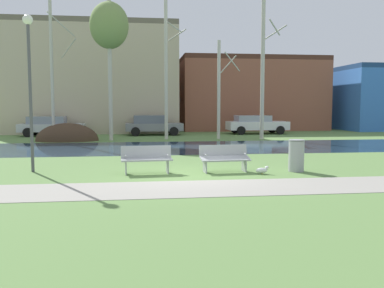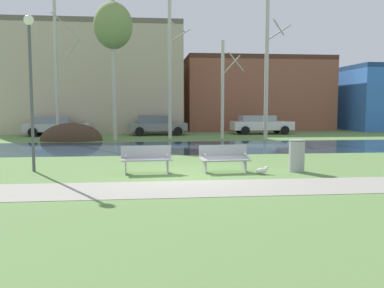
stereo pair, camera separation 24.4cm
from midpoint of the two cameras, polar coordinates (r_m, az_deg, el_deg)
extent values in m
plane|color=#5B7F42|center=(22.73, -3.79, -0.15)|extent=(120.00, 120.00, 0.00)
cube|color=gray|center=(10.87, 0.10, -6.09)|extent=(60.00, 2.20, 0.01)
cube|color=#284256|center=(21.44, -3.58, -0.47)|extent=(80.00, 6.79, 0.01)
ellipsoid|color=#423021|center=(26.57, -16.95, 0.42)|extent=(3.76, 2.42, 2.19)
cube|color=#9EA0A3|center=(13.16, -6.73, -2.16)|extent=(1.63, 0.58, 0.05)
cube|color=#9EA0A3|center=(13.41, -6.83, -1.08)|extent=(1.60, 0.19, 0.40)
cube|color=#9EA0A3|center=(13.22, -9.58, -3.15)|extent=(0.07, 0.43, 0.45)
cube|color=#9EA0A3|center=(13.31, -3.92, -3.03)|extent=(0.07, 0.43, 0.45)
cylinder|color=#9EA0A3|center=(13.13, -9.60, -1.60)|extent=(0.06, 0.28, 0.04)
cylinder|color=#9EA0A3|center=(13.23, -3.90, -1.49)|extent=(0.06, 0.28, 0.04)
cube|color=#9EA0A3|center=(13.42, 4.06, -2.00)|extent=(1.63, 0.58, 0.15)
cube|color=#9EA0A3|center=(13.66, 3.76, -0.94)|extent=(1.60, 0.19, 0.40)
cube|color=#9EA0A3|center=(13.36, 1.26, -3.00)|extent=(0.07, 0.43, 0.45)
cube|color=#9EA0A3|center=(13.69, 6.65, -2.83)|extent=(0.07, 0.43, 0.45)
cylinder|color=#9EA0A3|center=(13.27, 1.30, -1.46)|extent=(0.06, 0.28, 0.04)
cylinder|color=#9EA0A3|center=(13.61, 6.71, -1.33)|extent=(0.06, 0.28, 0.04)
cylinder|color=#999B9E|center=(13.98, 13.62, -1.55)|extent=(0.50, 0.50, 1.04)
torus|color=#5B5D5E|center=(13.94, 13.66, 0.46)|extent=(0.53, 0.53, 0.04)
ellipsoid|color=white|center=(13.24, 9.00, -3.59)|extent=(0.37, 0.16, 0.16)
sphere|color=white|center=(13.27, 9.69, -3.22)|extent=(0.12, 0.12, 0.12)
cone|color=gold|center=(13.29, 9.96, -3.21)|extent=(0.06, 0.04, 0.04)
cylinder|color=gold|center=(13.22, 9.12, -3.91)|extent=(0.01, 0.01, 0.10)
cylinder|color=gold|center=(13.28, 9.04, -3.87)|extent=(0.01, 0.01, 0.10)
cylinder|color=#4C4C51|center=(14.41, -21.70, 5.71)|extent=(0.10, 0.10, 4.70)
sphere|color=white|center=(14.66, -22.05, 15.52)|extent=(0.32, 0.32, 0.32)
cylinder|color=#BCB7A8|center=(26.55, -18.90, 9.77)|extent=(0.19, 0.19, 8.71)
cylinder|color=#BCB7A8|center=(27.13, -16.80, 12.44)|extent=(1.18, 1.69, 1.03)
cylinder|color=#BCB7A8|center=(25.99, -17.75, 15.35)|extent=(1.37, 1.33, 1.20)
cylinder|color=#BCB7A8|center=(26.46, -11.44, 10.27)|extent=(0.25, 0.25, 8.99)
ellipsoid|color=olive|center=(26.80, -11.54, 15.64)|extent=(2.36, 2.36, 2.83)
cylinder|color=beige|center=(26.84, -3.84, 10.04)|extent=(0.22, 0.22, 8.76)
cylinder|color=beige|center=(27.69, -2.33, 14.68)|extent=(1.07, 1.51, 0.57)
cylinder|color=beige|center=(26.70, -2.67, 15.71)|extent=(1.07, 1.04, 0.53)
cylinder|color=beige|center=(26.95, 3.43, 7.39)|extent=(0.21, 0.21, 6.29)
cylinder|color=beige|center=(27.67, 4.71, 10.81)|extent=(0.86, 1.20, 1.07)
cylinder|color=beige|center=(26.51, 5.27, 11.19)|extent=(1.31, 1.28, 1.12)
cylinder|color=#BCB7A8|center=(27.04, 9.39, 10.02)|extent=(0.25, 0.25, 8.83)
cylinder|color=#BCB7A8|center=(28.17, 10.88, 14.64)|extent=(1.22, 1.73, 0.86)
cylinder|color=#BCB7A8|center=(27.00, 10.99, 15.44)|extent=(1.08, 1.05, 0.85)
cube|color=#B2B5BC|center=(31.07, -18.79, 2.14)|extent=(4.49, 1.81, 0.55)
cube|color=gray|center=(31.12, -19.47, 3.11)|extent=(2.53, 1.57, 0.52)
cylinder|color=black|center=(31.71, -15.87, 1.78)|extent=(0.64, 0.23, 0.64)
cylinder|color=black|center=(29.99, -16.31, 1.57)|extent=(0.64, 0.23, 0.64)
cylinder|color=black|center=(32.24, -21.07, 1.68)|extent=(0.64, 0.23, 0.64)
cylinder|color=black|center=(30.55, -21.80, 1.47)|extent=(0.64, 0.23, 0.64)
cube|color=slate|center=(30.47, -5.42, 2.34)|extent=(4.14, 1.79, 0.55)
cube|color=slate|center=(30.43, -6.05, 3.39)|extent=(2.33, 1.55, 0.58)
cylinder|color=black|center=(31.44, -3.02, 1.94)|extent=(0.64, 0.23, 0.64)
cylinder|color=black|center=(29.72, -2.72, 1.75)|extent=(0.64, 0.23, 0.64)
cylinder|color=black|center=(31.31, -7.98, 1.88)|extent=(0.64, 0.23, 0.64)
cylinder|color=black|center=(29.59, -7.97, 1.69)|extent=(0.64, 0.23, 0.64)
cube|color=silver|center=(32.08, 8.70, 2.52)|extent=(4.59, 1.90, 0.63)
cube|color=#949AAC|center=(31.95, 8.09, 3.50)|extent=(2.58, 1.65, 0.46)
cylinder|color=black|center=(33.42, 10.71, 2.05)|extent=(0.64, 0.23, 0.64)
cylinder|color=black|center=(31.70, 11.78, 1.87)|extent=(0.64, 0.23, 0.64)
cylinder|color=black|center=(32.58, 5.70, 2.04)|extent=(0.64, 0.23, 0.64)
cylinder|color=black|center=(30.81, 6.51, 1.85)|extent=(0.64, 0.23, 0.64)
cube|color=#BCAD8E|center=(36.43, -14.06, 8.22)|extent=(14.35, 8.86, 8.23)
cube|color=#675F4E|center=(36.92, -14.22, 14.93)|extent=(14.35, 8.86, 0.40)
cube|color=brown|center=(38.64, 7.68, 6.49)|extent=(12.63, 7.04, 5.99)
cube|color=#4E2C21|center=(38.85, 7.74, 11.21)|extent=(12.63, 7.04, 0.40)
camera|label=1|loc=(0.12, -90.51, -0.05)|focal=38.94mm
camera|label=2|loc=(0.12, 89.49, 0.05)|focal=38.94mm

